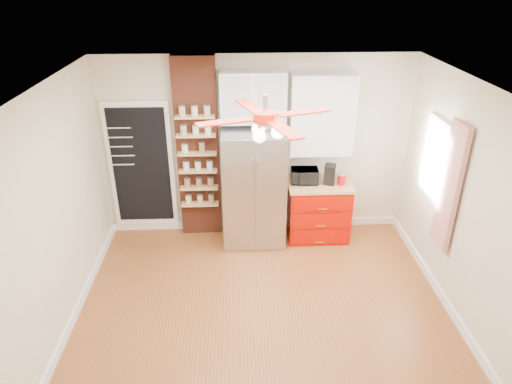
{
  "coord_description": "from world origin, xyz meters",
  "views": [
    {
      "loc": [
        -0.29,
        -4.3,
        3.76
      ],
      "look_at": [
        -0.05,
        0.9,
        1.16
      ],
      "focal_mm": 32.0,
      "sensor_mm": 36.0,
      "label": 1
    }
  ],
  "objects_px": {
    "fridge": "(254,187)",
    "ceiling_fan": "(265,117)",
    "red_cabinet": "(318,210)",
    "toaster_oven": "(304,176)",
    "pantry_jar_oats": "(185,148)",
    "canister_left": "(341,180)",
    "coffee_maker": "(330,174)"
  },
  "relations": [
    {
      "from": "ceiling_fan",
      "to": "canister_left",
      "type": "relative_size",
      "value": 9.04
    },
    {
      "from": "red_cabinet",
      "to": "coffee_maker",
      "type": "relative_size",
      "value": 3.32
    },
    {
      "from": "fridge",
      "to": "ceiling_fan",
      "type": "height_order",
      "value": "ceiling_fan"
    },
    {
      "from": "coffee_maker",
      "to": "pantry_jar_oats",
      "type": "distance_m",
      "value": 2.12
    },
    {
      "from": "toaster_oven",
      "to": "pantry_jar_oats",
      "type": "height_order",
      "value": "pantry_jar_oats"
    },
    {
      "from": "fridge",
      "to": "canister_left",
      "type": "distance_m",
      "value": 1.27
    },
    {
      "from": "fridge",
      "to": "ceiling_fan",
      "type": "distance_m",
      "value": 2.25
    },
    {
      "from": "fridge",
      "to": "ceiling_fan",
      "type": "relative_size",
      "value": 1.25
    },
    {
      "from": "toaster_oven",
      "to": "pantry_jar_oats",
      "type": "bearing_deg",
      "value": 179.26
    },
    {
      "from": "ceiling_fan",
      "to": "toaster_oven",
      "type": "relative_size",
      "value": 3.59
    },
    {
      "from": "canister_left",
      "to": "toaster_oven",
      "type": "bearing_deg",
      "value": 170.08
    },
    {
      "from": "ceiling_fan",
      "to": "toaster_oven",
      "type": "distance_m",
      "value": 2.32
    },
    {
      "from": "red_cabinet",
      "to": "toaster_oven",
      "type": "distance_m",
      "value": 0.6
    },
    {
      "from": "red_cabinet",
      "to": "toaster_oven",
      "type": "bearing_deg",
      "value": 174.16
    },
    {
      "from": "ceiling_fan",
      "to": "canister_left",
      "type": "height_order",
      "value": "ceiling_fan"
    },
    {
      "from": "red_cabinet",
      "to": "ceiling_fan",
      "type": "bearing_deg",
      "value": -118.71
    },
    {
      "from": "red_cabinet",
      "to": "fridge",
      "type": "bearing_deg",
      "value": -177.05
    },
    {
      "from": "red_cabinet",
      "to": "coffee_maker",
      "type": "height_order",
      "value": "coffee_maker"
    },
    {
      "from": "fridge",
      "to": "coffee_maker",
      "type": "height_order",
      "value": "fridge"
    },
    {
      "from": "red_cabinet",
      "to": "ceiling_fan",
      "type": "distance_m",
      "value": 2.75
    },
    {
      "from": "fridge",
      "to": "red_cabinet",
      "type": "relative_size",
      "value": 1.86
    },
    {
      "from": "ceiling_fan",
      "to": "toaster_oven",
      "type": "bearing_deg",
      "value": 67.85
    },
    {
      "from": "fridge",
      "to": "coffee_maker",
      "type": "distance_m",
      "value": 1.12
    },
    {
      "from": "fridge",
      "to": "toaster_oven",
      "type": "bearing_deg",
      "value": 5.62
    },
    {
      "from": "red_cabinet",
      "to": "toaster_oven",
      "type": "relative_size",
      "value": 2.41
    },
    {
      "from": "ceiling_fan",
      "to": "coffee_maker",
      "type": "relative_size",
      "value": 4.94
    },
    {
      "from": "pantry_jar_oats",
      "to": "ceiling_fan",
      "type": "bearing_deg",
      "value": -60.39
    },
    {
      "from": "fridge",
      "to": "pantry_jar_oats",
      "type": "bearing_deg",
      "value": 170.21
    },
    {
      "from": "canister_left",
      "to": "ceiling_fan",
      "type": "bearing_deg",
      "value": -127.12
    },
    {
      "from": "toaster_oven",
      "to": "coffee_maker",
      "type": "bearing_deg",
      "value": -2.8
    },
    {
      "from": "toaster_oven",
      "to": "coffee_maker",
      "type": "xyz_separation_m",
      "value": [
        0.36,
        -0.03,
        0.03
      ]
    },
    {
      "from": "fridge",
      "to": "red_cabinet",
      "type": "xyz_separation_m",
      "value": [
        0.97,
        0.05,
        -0.42
      ]
    }
  ]
}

